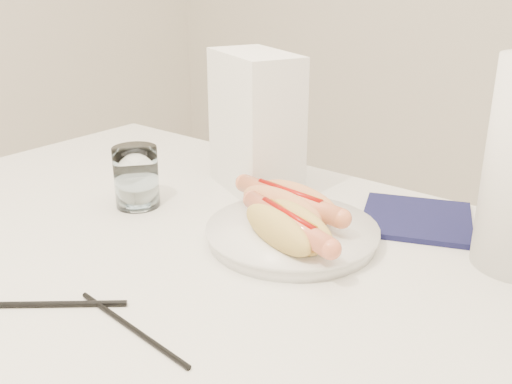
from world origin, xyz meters
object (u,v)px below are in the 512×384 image
Objects in this scene: plate at (292,235)px; napkin_box at (255,123)px; hotdog_right at (288,227)px; water_glass at (136,177)px; table at (196,286)px; hotdog_left at (289,205)px.

napkin_box is (-0.17, 0.13, 0.11)m from plate.
hotdog_right is 0.30m from water_glass.
hotdog_right is at bearing -17.14° from napkin_box.
table is 0.18m from hotdog_left.
hotdog_right is at bearing 29.46° from table.
hotdog_right is (0.02, -0.04, 0.03)m from plate.
plate is 1.00× the size of napkin_box.
water_glass is (-0.25, -0.07, 0.01)m from hotdog_left.
hotdog_right is 0.77× the size of napkin_box.
plate is 2.39× the size of water_glass.
hotdog_right is at bearing -48.93° from hotdog_left.
napkin_box is (0.10, 0.18, 0.07)m from water_glass.
plate is at bearing -12.80° from napkin_box.
hotdog_right reaches higher than table.
plate is at bearing 9.97° from water_glass.
plate is at bearing 48.64° from table.
water_glass is at bearing -158.48° from hotdog_right.
napkin_box reaches higher than plate.
plate is (0.09, 0.10, 0.07)m from table.
plate is at bearing 136.98° from hotdog_right.
hotdog_left is 0.08m from hotdog_right.
hotdog_right is at bearing 1.41° from water_glass.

